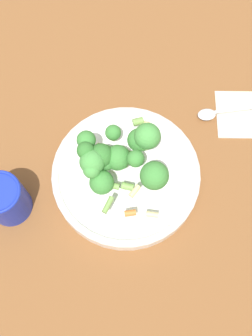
{
  "coord_description": "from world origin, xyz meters",
  "views": [
    {
      "loc": [
        0.16,
        0.19,
        0.7
      ],
      "look_at": [
        0.0,
        0.0,
        0.05
      ],
      "focal_mm": 42.0,
      "sensor_mm": 36.0,
      "label": 1
    }
  ],
  "objects": [
    {
      "name": "pasta_salad",
      "position": [
        0.0,
        -0.01,
        0.09
      ],
      "size": [
        0.17,
        0.19,
        0.1
      ],
      "color": "#8CB766",
      "rests_on": "bowl"
    },
    {
      "name": "cup",
      "position": [
        0.2,
        -0.09,
        0.05
      ],
      "size": [
        0.08,
        0.08,
        0.09
      ],
      "color": "#192DAD",
      "rests_on": "ground_plane"
    },
    {
      "name": "ground_plane",
      "position": [
        0.0,
        0.0,
        0.0
      ],
      "size": [
        3.0,
        3.0,
        0.0
      ],
      "primitive_type": "plane",
      "color": "brown"
    },
    {
      "name": "spoon",
      "position": [
        -0.24,
        0.02,
        0.01
      ],
      "size": [
        0.16,
        0.11,
        0.01
      ],
      "rotation": [
        0.0,
        0.0,
        12.02
      ],
      "color": "silver",
      "rests_on": "napkin"
    },
    {
      "name": "bowl",
      "position": [
        0.0,
        0.0,
        0.02
      ],
      "size": [
        0.27,
        0.27,
        0.04
      ],
      "color": "white",
      "rests_on": "ground_plane"
    }
  ]
}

